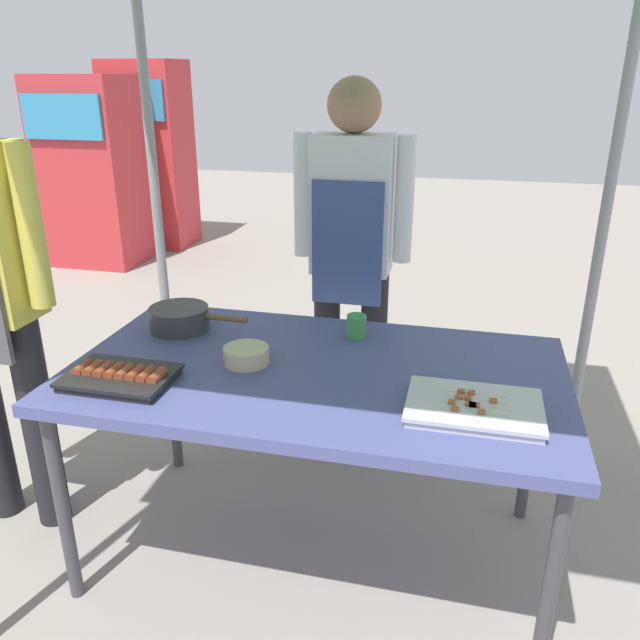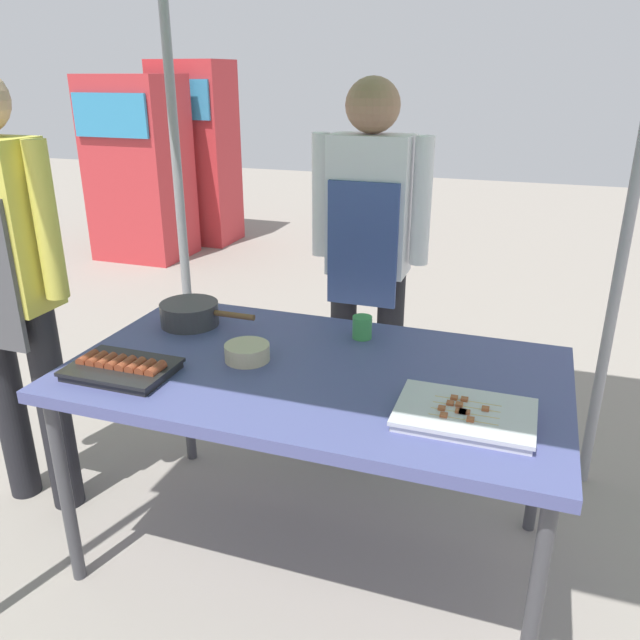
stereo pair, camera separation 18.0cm
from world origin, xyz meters
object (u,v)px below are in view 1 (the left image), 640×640
(cooking_wok, at_px, (180,317))
(neighbor_stall_left, at_px, (151,155))
(neighbor_stall_right, at_px, (93,171))
(condiment_bowl, at_px, (246,355))
(drink_cup_near_edge, at_px, (356,326))
(tray_grilled_sausages, at_px, (120,377))
(vendor_woman, at_px, (352,239))
(tray_meat_skewers, at_px, (474,408))
(stall_table, at_px, (316,383))

(cooking_wok, height_order, neighbor_stall_left, neighbor_stall_left)
(cooking_wok, relative_size, neighbor_stall_right, 0.23)
(cooking_wok, distance_m, condiment_bowl, 0.41)
(condiment_bowl, xyz_separation_m, drink_cup_near_edge, (0.31, 0.31, 0.01))
(neighbor_stall_right, bearing_deg, tray_grilled_sausages, -56.76)
(vendor_woman, distance_m, neighbor_stall_left, 4.10)
(tray_meat_skewers, bearing_deg, condiment_bowl, 167.74)
(stall_table, distance_m, drink_cup_near_edge, 0.32)
(drink_cup_near_edge, bearing_deg, tray_meat_skewers, -47.78)
(tray_grilled_sausages, relative_size, cooking_wok, 0.86)
(stall_table, xyz_separation_m, condiment_bowl, (-0.24, -0.02, 0.08))
(condiment_bowl, bearing_deg, neighbor_stall_right, 128.72)
(vendor_woman, bearing_deg, neighbor_stall_right, -40.78)
(stall_table, xyz_separation_m, tray_meat_skewers, (0.50, -0.18, 0.07))
(stall_table, distance_m, tray_grilled_sausages, 0.62)
(drink_cup_near_edge, distance_m, vendor_woman, 0.59)
(stall_table, distance_m, neighbor_stall_right, 4.37)
(drink_cup_near_edge, relative_size, vendor_woman, 0.05)
(tray_grilled_sausages, xyz_separation_m, cooking_wok, (-0.01, 0.45, 0.03))
(condiment_bowl, bearing_deg, cooking_wok, 147.05)
(drink_cup_near_edge, height_order, neighbor_stall_left, neighbor_stall_left)
(vendor_woman, bearing_deg, cooking_wok, 50.29)
(tray_meat_skewers, xyz_separation_m, condiment_bowl, (-0.74, 0.16, 0.01))
(vendor_woman, distance_m, neighbor_stall_right, 3.74)
(tray_meat_skewers, bearing_deg, neighbor_stall_left, 127.33)
(neighbor_stall_right, bearing_deg, neighbor_stall_left, 74.30)
(cooking_wok, height_order, neighbor_stall_right, neighbor_stall_right)
(tray_meat_skewers, relative_size, condiment_bowl, 2.50)
(vendor_woman, relative_size, neighbor_stall_left, 0.93)
(neighbor_stall_right, bearing_deg, condiment_bowl, -51.28)
(vendor_woman, bearing_deg, stall_table, 93.40)
(tray_meat_skewers, xyz_separation_m, vendor_woman, (-0.55, 1.02, 0.21))
(tray_meat_skewers, distance_m, vendor_woman, 1.18)
(tray_grilled_sausages, distance_m, neighbor_stall_right, 4.21)
(condiment_bowl, bearing_deg, drink_cup_near_edge, 44.60)
(stall_table, relative_size, tray_meat_skewers, 4.22)
(stall_table, xyz_separation_m, vendor_woman, (-0.05, 0.84, 0.28))
(tray_meat_skewers, bearing_deg, vendor_woman, 118.52)
(stall_table, xyz_separation_m, cooking_wok, (-0.58, 0.21, 0.10))
(vendor_woman, bearing_deg, neighbor_stall_left, -50.20)
(stall_table, bearing_deg, tray_meat_skewers, -19.28)
(tray_meat_skewers, distance_m, neighbor_stall_right, 4.83)
(stall_table, distance_m, neighbor_stall_left, 4.81)
(condiment_bowl, distance_m, neighbor_stall_left, 4.70)
(cooking_wok, bearing_deg, stall_table, -19.67)
(stall_table, distance_m, condiment_bowl, 0.25)
(stall_table, height_order, drink_cup_near_edge, drink_cup_near_edge)
(neighbor_stall_left, bearing_deg, vendor_woman, -50.20)
(tray_grilled_sausages, distance_m, drink_cup_near_edge, 0.84)
(tray_meat_skewers, bearing_deg, stall_table, 160.72)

